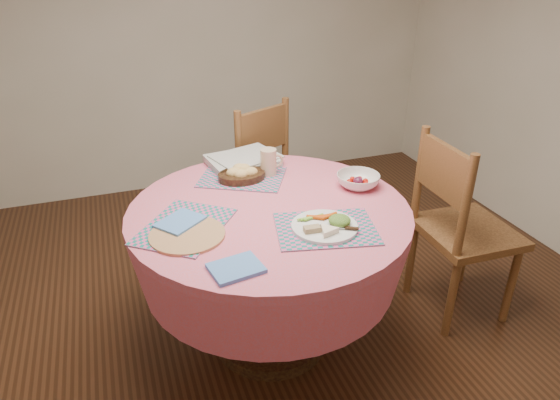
{
  "coord_description": "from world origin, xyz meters",
  "views": [
    {
      "loc": [
        -0.6,
        -1.83,
        1.77
      ],
      "look_at": [
        0.05,
        0.0,
        0.78
      ],
      "focal_mm": 32.0,
      "sensor_mm": 36.0,
      "label": 1
    }
  ],
  "objects_px": {
    "dining_table": "(270,246)",
    "dinner_plate": "(327,225)",
    "wicker_trivet": "(187,235)",
    "fruit_bowl": "(358,181)",
    "chair_right": "(459,225)",
    "chair_back": "(248,173)",
    "latte_mug": "(269,162)",
    "bread_bowl": "(242,173)"
  },
  "relations": [
    {
      "from": "dining_table",
      "to": "dinner_plate",
      "type": "distance_m",
      "value": 0.37
    },
    {
      "from": "wicker_trivet",
      "to": "fruit_bowl",
      "type": "xyz_separation_m",
      "value": [
        0.84,
        0.18,
        0.02
      ]
    },
    {
      "from": "dining_table",
      "to": "dinner_plate",
      "type": "xyz_separation_m",
      "value": [
        0.16,
        -0.26,
        0.22
      ]
    },
    {
      "from": "chair_right",
      "to": "chair_back",
      "type": "distance_m",
      "value": 1.28
    },
    {
      "from": "chair_right",
      "to": "chair_back",
      "type": "bearing_deg",
      "value": 40.98
    },
    {
      "from": "dinner_plate",
      "to": "fruit_bowl",
      "type": "height_order",
      "value": "fruit_bowl"
    },
    {
      "from": "latte_mug",
      "to": "fruit_bowl",
      "type": "distance_m",
      "value": 0.45
    },
    {
      "from": "dining_table",
      "to": "latte_mug",
      "type": "bearing_deg",
      "value": 71.77
    },
    {
      "from": "dinner_plate",
      "to": "chair_right",
      "type": "bearing_deg",
      "value": 12.22
    },
    {
      "from": "bread_bowl",
      "to": "chair_right",
      "type": "bearing_deg",
      "value": -21.34
    },
    {
      "from": "latte_mug",
      "to": "fruit_bowl",
      "type": "xyz_separation_m",
      "value": [
        0.35,
        -0.27,
        -0.04
      ]
    },
    {
      "from": "chair_right",
      "to": "wicker_trivet",
      "type": "distance_m",
      "value": 1.38
    },
    {
      "from": "chair_right",
      "to": "dinner_plate",
      "type": "bearing_deg",
      "value": 104.01
    },
    {
      "from": "dining_table",
      "to": "bread_bowl",
      "type": "distance_m",
      "value": 0.39
    },
    {
      "from": "latte_mug",
      "to": "bread_bowl",
      "type": "bearing_deg",
      "value": -174.08
    },
    {
      "from": "chair_back",
      "to": "dinner_plate",
      "type": "distance_m",
      "value": 1.2
    },
    {
      "from": "fruit_bowl",
      "to": "chair_back",
      "type": "bearing_deg",
      "value": 109.22
    },
    {
      "from": "dining_table",
      "to": "chair_right",
      "type": "xyz_separation_m",
      "value": [
        0.98,
        -0.08,
        -0.04
      ]
    },
    {
      "from": "chair_right",
      "to": "chair_back",
      "type": "relative_size",
      "value": 1.02
    },
    {
      "from": "dining_table",
      "to": "fruit_bowl",
      "type": "relative_size",
      "value": 5.14
    },
    {
      "from": "chair_right",
      "to": "dinner_plate",
      "type": "relative_size",
      "value": 3.69
    },
    {
      "from": "dining_table",
      "to": "bread_bowl",
      "type": "height_order",
      "value": "bread_bowl"
    },
    {
      "from": "fruit_bowl",
      "to": "chair_right",
      "type": "bearing_deg",
      "value": -15.37
    },
    {
      "from": "chair_back",
      "to": "fruit_bowl",
      "type": "height_order",
      "value": "chair_back"
    },
    {
      "from": "dining_table",
      "to": "wicker_trivet",
      "type": "distance_m",
      "value": 0.45
    },
    {
      "from": "chair_right",
      "to": "dinner_plate",
      "type": "height_order",
      "value": "chair_right"
    },
    {
      "from": "chair_back",
      "to": "wicker_trivet",
      "type": "relative_size",
      "value": 3.25
    },
    {
      "from": "dining_table",
      "to": "chair_right",
      "type": "relative_size",
      "value": 1.25
    },
    {
      "from": "bread_bowl",
      "to": "dining_table",
      "type": "bearing_deg",
      "value": -83.63
    },
    {
      "from": "chair_back",
      "to": "fruit_bowl",
      "type": "xyz_separation_m",
      "value": [
        0.3,
        -0.85,
        0.27
      ]
    },
    {
      "from": "wicker_trivet",
      "to": "dinner_plate",
      "type": "relative_size",
      "value": 1.12
    },
    {
      "from": "bread_bowl",
      "to": "fruit_bowl",
      "type": "distance_m",
      "value": 0.56
    },
    {
      "from": "dinner_plate",
      "to": "wicker_trivet",
      "type": "bearing_deg",
      "value": 165.61
    },
    {
      "from": "bread_bowl",
      "to": "dinner_plate",
      "type": "bearing_deg",
      "value": -71.24
    },
    {
      "from": "dinner_plate",
      "to": "latte_mug",
      "type": "xyz_separation_m",
      "value": [
        -0.05,
        0.59,
        0.05
      ]
    },
    {
      "from": "chair_back",
      "to": "latte_mug",
      "type": "height_order",
      "value": "chair_back"
    },
    {
      "from": "chair_right",
      "to": "fruit_bowl",
      "type": "xyz_separation_m",
      "value": [
        -0.51,
        0.14,
        0.26
      ]
    },
    {
      "from": "dining_table",
      "to": "dinner_plate",
      "type": "relative_size",
      "value": 4.62
    },
    {
      "from": "dining_table",
      "to": "chair_back",
      "type": "relative_size",
      "value": 1.27
    },
    {
      "from": "dining_table",
      "to": "chair_back",
      "type": "xyz_separation_m",
      "value": [
        0.17,
        0.92,
        -0.05
      ]
    },
    {
      "from": "fruit_bowl",
      "to": "latte_mug",
      "type": "bearing_deg",
      "value": 142.72
    },
    {
      "from": "dinner_plate",
      "to": "fruit_bowl",
      "type": "distance_m",
      "value": 0.44
    }
  ]
}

